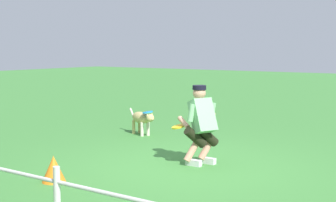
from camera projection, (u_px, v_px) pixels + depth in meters
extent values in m
plane|color=#40853A|center=(184.00, 168.00, 7.68)|extent=(60.00, 60.00, 0.00)
cube|color=silver|center=(208.00, 161.00, 7.97)|extent=(0.26, 0.10, 0.10)
cylinder|color=tan|center=(206.00, 149.00, 8.00)|extent=(0.23, 0.33, 0.37)
cylinder|color=black|center=(207.00, 136.00, 7.91)|extent=(0.31, 0.43, 0.37)
cube|color=silver|center=(194.00, 163.00, 7.83)|extent=(0.26, 0.10, 0.10)
cylinder|color=tan|center=(192.00, 151.00, 7.86)|extent=(0.23, 0.33, 0.37)
cylinder|color=black|center=(195.00, 137.00, 7.79)|extent=(0.31, 0.43, 0.37)
cube|color=#85C48A|center=(203.00, 116.00, 7.79)|extent=(0.51, 0.48, 0.58)
cylinder|color=#85C48A|center=(212.00, 111.00, 7.90)|extent=(0.14, 0.16, 0.29)
cylinder|color=#85C48A|center=(192.00, 113.00, 7.70)|extent=(0.14, 0.16, 0.29)
cylinder|color=tan|center=(184.00, 122.00, 7.88)|extent=(0.29, 0.19, 0.19)
cylinder|color=tan|center=(212.00, 120.00, 7.96)|extent=(0.13, 0.16, 0.27)
sphere|color=tan|center=(199.00, 93.00, 7.83)|extent=(0.21, 0.21, 0.21)
cylinder|color=black|center=(199.00, 87.00, 7.82)|extent=(0.22, 0.22, 0.07)
cylinder|color=black|center=(196.00, 89.00, 7.91)|extent=(0.12, 0.12, 0.02)
ellipsoid|color=tan|center=(141.00, 118.00, 10.60)|extent=(0.66, 0.47, 0.25)
ellipsoid|color=beige|center=(145.00, 120.00, 10.46)|extent=(0.13, 0.18, 0.15)
sphere|color=tan|center=(150.00, 118.00, 10.26)|extent=(0.17, 0.17, 0.17)
cone|color=tan|center=(152.00, 119.00, 10.18)|extent=(0.12, 0.12, 0.09)
cone|color=tan|center=(147.00, 115.00, 10.23)|extent=(0.06, 0.06, 0.07)
cone|color=tan|center=(152.00, 114.00, 10.29)|extent=(0.06, 0.06, 0.07)
cylinder|color=beige|center=(142.00, 129.00, 10.43)|extent=(0.09, 0.09, 0.30)
cylinder|color=beige|center=(148.00, 129.00, 10.51)|extent=(0.09, 0.09, 0.30)
cylinder|color=tan|center=(134.00, 127.00, 10.74)|extent=(0.09, 0.09, 0.30)
cylinder|color=tan|center=(140.00, 126.00, 10.82)|extent=(0.09, 0.09, 0.30)
cylinder|color=beige|center=(132.00, 113.00, 10.92)|extent=(0.20, 0.12, 0.23)
cylinder|color=#1E92EE|center=(148.00, 112.00, 10.31)|extent=(0.31, 0.31, 0.06)
cylinder|color=yellow|center=(179.00, 126.00, 7.98)|extent=(0.30, 0.29, 0.10)
cone|color=orange|center=(54.00, 169.00, 6.88)|extent=(0.34, 0.34, 0.38)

